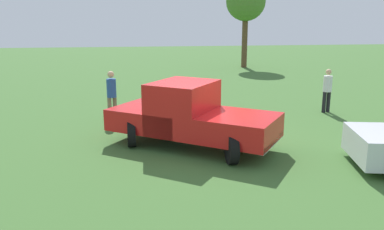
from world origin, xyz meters
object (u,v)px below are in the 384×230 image
(pickup_truck, at_px, (188,114))
(person_visitor, at_px, (327,88))
(person_bystander, at_px, (112,93))
(tree_back_right, at_px, (246,2))

(pickup_truck, xyz_separation_m, person_visitor, (3.28, -5.72, 0.00))
(pickup_truck, distance_m, person_bystander, 3.83)
(person_visitor, distance_m, tree_back_right, 14.69)
(pickup_truck, distance_m, tree_back_right, 19.01)
(person_bystander, height_order, person_visitor, person_bystander)
(tree_back_right, bearing_deg, person_visitor, 176.96)
(person_visitor, bearing_deg, pickup_truck, -74.51)
(person_bystander, relative_size, person_visitor, 1.06)
(person_bystander, height_order, tree_back_right, tree_back_right)
(pickup_truck, bearing_deg, person_bystander, 160.83)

